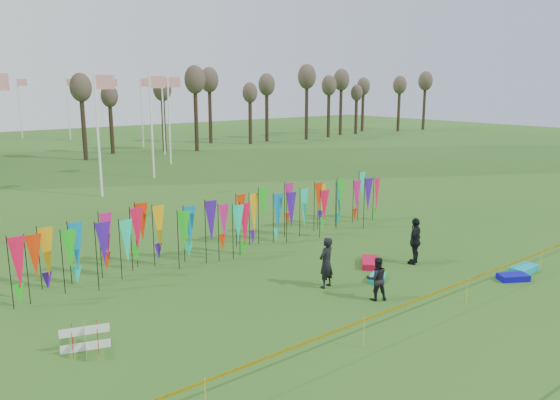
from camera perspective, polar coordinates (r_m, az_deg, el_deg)
ground at (r=18.02m, az=10.33°, el=-11.78°), size 160.00×160.00×0.00m
banner_row at (r=23.69m, az=-4.43°, el=-1.70°), size 18.64×0.64×2.47m
caution_tape_near at (r=16.87m, az=12.95°, el=-10.72°), size 26.00×0.02×0.90m
tree_line at (r=70.56m, az=0.75°, el=11.27°), size 53.92×1.92×7.84m
box_kite at (r=16.35m, az=-19.70°, el=-13.48°), size 0.67×0.67×0.75m
person_left at (r=19.77m, az=4.85°, el=-6.54°), size 0.76×0.62×1.86m
person_mid at (r=18.95m, az=10.07°, el=-8.09°), size 0.86×0.75×1.50m
person_right at (r=22.88m, az=13.94°, el=-4.17°), size 1.28×1.02×1.92m
kite_bag_turquoise at (r=20.95m, az=10.07°, el=-8.01°), size 1.08×0.89×0.19m
kite_bag_blue at (r=22.42m, az=23.18°, el=-7.43°), size 1.23×1.03×0.23m
kite_bag_red at (r=22.52m, az=9.39°, el=-6.46°), size 1.43×1.40×0.25m
kite_bag_teal at (r=23.52m, az=24.15°, el=-6.60°), size 1.27×0.62×0.24m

